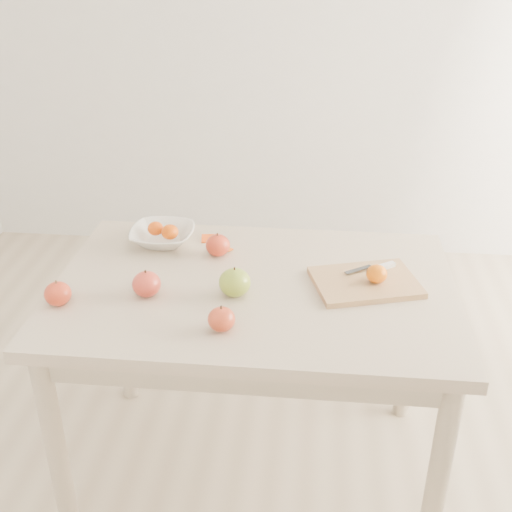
# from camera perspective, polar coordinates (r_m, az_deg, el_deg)

# --- Properties ---
(ground) EXTENTS (3.50, 3.50, 0.00)m
(ground) POSITION_cam_1_polar(r_m,az_deg,el_deg) (2.39, -0.13, -18.24)
(ground) COLOR #C6B293
(ground) RESTS_ON ground
(table) EXTENTS (1.20, 0.80, 0.75)m
(table) POSITION_cam_1_polar(r_m,az_deg,el_deg) (1.97, -0.15, -5.02)
(table) COLOR beige
(table) RESTS_ON ground
(cutting_board) EXTENTS (0.35, 0.30, 0.02)m
(cutting_board) POSITION_cam_1_polar(r_m,az_deg,el_deg) (1.94, 9.69, -2.32)
(cutting_board) COLOR tan
(cutting_board) RESTS_ON table
(board_tangerine) EXTENTS (0.06, 0.06, 0.05)m
(board_tangerine) POSITION_cam_1_polar(r_m,az_deg,el_deg) (1.92, 10.68, -1.57)
(board_tangerine) COLOR orange
(board_tangerine) RESTS_ON cutting_board
(fruit_bowl) EXTENTS (0.21, 0.21, 0.05)m
(fruit_bowl) POSITION_cam_1_polar(r_m,az_deg,el_deg) (2.18, -8.31, 1.79)
(fruit_bowl) COLOR white
(fruit_bowl) RESTS_ON table
(bowl_tangerine_near) EXTENTS (0.05, 0.05, 0.05)m
(bowl_tangerine_near) POSITION_cam_1_polar(r_m,az_deg,el_deg) (2.18, -8.93, 2.44)
(bowl_tangerine_near) COLOR #CE4307
(bowl_tangerine_near) RESTS_ON fruit_bowl
(bowl_tangerine_far) EXTENTS (0.06, 0.06, 0.05)m
(bowl_tangerine_far) POSITION_cam_1_polar(r_m,az_deg,el_deg) (2.15, -7.66, 2.13)
(bowl_tangerine_far) COLOR orange
(bowl_tangerine_far) RESTS_ON fruit_bowl
(orange_peel_a) EXTENTS (0.07, 0.05, 0.01)m
(orange_peel_a) POSITION_cam_1_polar(r_m,az_deg,el_deg) (2.19, -4.07, 1.46)
(orange_peel_a) COLOR #EB4F10
(orange_peel_a) RESTS_ON table
(orange_peel_b) EXTENTS (0.06, 0.05, 0.01)m
(orange_peel_b) POSITION_cam_1_polar(r_m,az_deg,el_deg) (2.12, -2.79, 0.59)
(orange_peel_b) COLOR #EA5E10
(orange_peel_b) RESTS_ON table
(paring_knife) EXTENTS (0.16, 0.09, 0.01)m
(paring_knife) POSITION_cam_1_polar(r_m,az_deg,el_deg) (2.00, 10.96, -0.97)
(paring_knife) COLOR white
(paring_knife) RESTS_ON cutting_board
(apple_green) EXTENTS (0.09, 0.09, 0.08)m
(apple_green) POSITION_cam_1_polar(r_m,az_deg,el_deg) (1.85, -1.90, -2.36)
(apple_green) COLOR olive
(apple_green) RESTS_ON table
(apple_red_c) EXTENTS (0.07, 0.07, 0.07)m
(apple_red_c) POSITION_cam_1_polar(r_m,az_deg,el_deg) (1.70, -3.09, -5.63)
(apple_red_c) COLOR maroon
(apple_red_c) RESTS_ON table
(apple_red_a) EXTENTS (0.08, 0.08, 0.07)m
(apple_red_a) POSITION_cam_1_polar(r_m,az_deg,el_deg) (2.07, -3.41, 0.96)
(apple_red_a) COLOR #A51721
(apple_red_a) RESTS_ON table
(apple_red_d) EXTENTS (0.08, 0.08, 0.07)m
(apple_red_d) POSITION_cam_1_polar(r_m,az_deg,el_deg) (1.89, -17.21, -3.22)
(apple_red_d) COLOR #9C0B09
(apple_red_d) RESTS_ON table
(apple_red_b) EXTENTS (0.08, 0.08, 0.08)m
(apple_red_b) POSITION_cam_1_polar(r_m,az_deg,el_deg) (1.88, -9.71, -2.47)
(apple_red_b) COLOR maroon
(apple_red_b) RESTS_ON table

